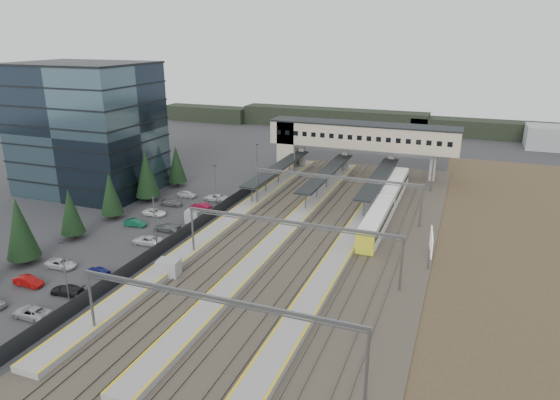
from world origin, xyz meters
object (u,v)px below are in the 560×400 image
at_px(office_building, 87,128).
at_px(relay_cabin_near, 169,268).
at_px(billboard, 431,243).
at_px(relay_cabin_far, 193,216).
at_px(train, 387,204).
at_px(footbridge, 349,137).

distance_m(office_building, relay_cabin_near, 44.56).
distance_m(office_building, billboard, 66.18).
xyz_separation_m(relay_cabin_far, billboard, (37.41, -2.07, 1.95)).
bearing_deg(billboard, relay_cabin_near, -152.78).
xyz_separation_m(office_building, train, (56.00, 6.39, -10.29)).
xyz_separation_m(relay_cabin_near, footbridge, (9.58, 56.44, 6.80)).
bearing_deg(relay_cabin_near, footbridge, 80.37).
distance_m(office_building, footbridge, 53.18).
distance_m(train, billboard, 19.22).
bearing_deg(relay_cabin_far, relay_cabin_near, -68.84).
relative_size(relay_cabin_far, footbridge, 0.06).
bearing_deg(relay_cabin_far, office_building, 162.36).
xyz_separation_m(relay_cabin_far, train, (28.75, 15.05, 0.87)).
height_order(relay_cabin_far, train, train).
xyz_separation_m(train, billboard, (8.65, -17.13, 1.07)).
relative_size(office_building, billboard, 4.51).
relative_size(train, billboard, 6.84).
height_order(footbridge, billboard, footbridge).
distance_m(office_building, relay_cabin_far, 30.69).
relative_size(relay_cabin_near, train, 0.08).
bearing_deg(office_building, relay_cabin_far, -17.64).
distance_m(relay_cabin_near, train, 39.46).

